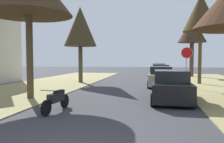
% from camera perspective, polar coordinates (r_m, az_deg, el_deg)
% --- Properties ---
extents(stop_sign_far, '(0.81, 0.36, 2.96)m').
position_cam_1_polar(stop_sign_far, '(16.87, 18.78, 3.20)').
color(stop_sign_far, '#9EA0A5').
rests_on(stop_sign_far, grass_verge_right).
extents(street_tree_right_mid_b, '(2.93, 2.93, 7.66)m').
position_cam_1_polar(street_tree_right_mid_b, '(20.63, 22.04, 13.90)').
color(street_tree_right_mid_b, '#4B4024').
rests_on(street_tree_right_mid_b, grass_verge_right).
extents(street_tree_right_far, '(3.40, 3.40, 7.26)m').
position_cam_1_polar(street_tree_right_far, '(28.86, 20.07, 9.96)').
color(street_tree_right_far, '#46362B').
rests_on(street_tree_right_far, grass_verge_right).
extents(street_tree_left_mid_b, '(2.93, 2.93, 6.81)m').
position_cam_1_polar(street_tree_left_mid_b, '(20.39, -8.24, 11.32)').
color(street_tree_left_mid_b, '#49412B').
rests_on(street_tree_left_mid_b, grass_verge_left).
extents(parked_sedan_black, '(1.99, 4.42, 1.57)m').
position_cam_1_polar(parked_sedan_black, '(11.70, 14.95, -3.83)').
color(parked_sedan_black, black).
rests_on(parked_sedan_black, ground).
extents(parked_sedan_tan, '(1.99, 4.42, 1.57)m').
position_cam_1_polar(parked_sedan_tan, '(17.89, 12.49, -1.43)').
color(parked_sedan_tan, tan).
rests_on(parked_sedan_tan, ground).
extents(parked_sedan_silver, '(1.99, 4.42, 1.57)m').
position_cam_1_polar(parked_sedan_silver, '(24.12, 12.59, -0.28)').
color(parked_sedan_silver, '#BCBCC1').
rests_on(parked_sedan_silver, ground).
extents(parked_sedan_red, '(1.99, 4.42, 1.57)m').
position_cam_1_polar(parked_sedan_red, '(31.08, 12.07, 0.46)').
color(parked_sedan_red, red).
rests_on(parked_sedan_red, ground).
extents(parked_motorcycle, '(0.60, 2.05, 0.97)m').
position_cam_1_polar(parked_motorcycle, '(9.27, -14.25, -7.12)').
color(parked_motorcycle, black).
rests_on(parked_motorcycle, ground).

